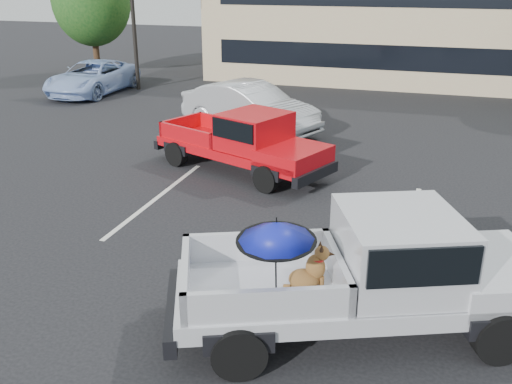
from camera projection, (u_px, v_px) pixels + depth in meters
The scene contains 9 objects.
ground at pixel (250, 251), 11.15m from camera, with size 90.00×90.00×0.00m, color black.
stripe_left at pixel (158, 197), 13.77m from camera, with size 0.12×5.00×0.01m, color silver.
stripe_right at pixel (413, 229), 12.08m from camera, with size 0.12×5.00×0.01m, color silver.
motel_building at pixel (420, 13), 28.09m from camera, with size 20.40×8.40×6.30m.
tree_left at pixel (91, 0), 28.84m from camera, with size 3.96×3.96×6.02m.
silver_pickup at pixel (382, 267), 8.34m from camera, with size 6.01×4.00×2.06m.
red_pickup at pixel (250, 140), 15.10m from camera, with size 5.39×3.57×1.68m.
silver_sedan at pixel (250, 108), 19.17m from camera, with size 1.73×4.97×1.64m, color #A7A9AE.
blue_suv at pixel (92, 78), 25.26m from camera, with size 2.35×5.09×1.42m, color #99B4E5.
Camera 1 is at (3.11, -9.48, 5.10)m, focal length 40.00 mm.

